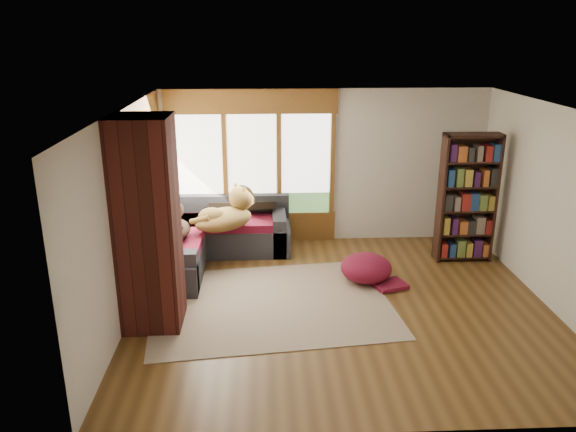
# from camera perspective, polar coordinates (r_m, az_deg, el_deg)

# --- Properties ---
(floor) EXTENTS (5.50, 5.50, 0.00)m
(floor) POSITION_cam_1_polar(r_m,az_deg,el_deg) (7.64, 5.41, -9.01)
(floor) COLOR #523516
(floor) RESTS_ON ground
(ceiling) EXTENTS (5.50, 5.50, 0.00)m
(ceiling) POSITION_cam_1_polar(r_m,az_deg,el_deg) (6.84, 6.08, 10.69)
(ceiling) COLOR white
(wall_back) EXTENTS (5.50, 0.04, 2.60)m
(wall_back) POSITION_cam_1_polar(r_m,az_deg,el_deg) (9.52, 3.61, 5.01)
(wall_back) COLOR silver
(wall_back) RESTS_ON ground
(wall_front) EXTENTS (5.50, 0.04, 2.60)m
(wall_front) POSITION_cam_1_polar(r_m,az_deg,el_deg) (4.86, 9.90, -8.99)
(wall_front) COLOR silver
(wall_front) RESTS_ON ground
(wall_left) EXTENTS (0.04, 5.00, 2.60)m
(wall_left) POSITION_cam_1_polar(r_m,az_deg,el_deg) (7.27, -16.26, -0.03)
(wall_left) COLOR silver
(wall_left) RESTS_ON ground
(wall_right) EXTENTS (0.04, 5.00, 2.60)m
(wall_right) POSITION_cam_1_polar(r_m,az_deg,el_deg) (8.00, 25.61, 0.54)
(wall_right) COLOR silver
(wall_right) RESTS_ON ground
(windows_back) EXTENTS (2.82, 0.10, 1.90)m
(windows_back) POSITION_cam_1_polar(r_m,az_deg,el_deg) (9.43, -3.66, 5.19)
(windows_back) COLOR brown
(windows_back) RESTS_ON wall_back
(windows_left) EXTENTS (0.10, 2.62, 1.90)m
(windows_left) POSITION_cam_1_polar(r_m,az_deg,el_deg) (8.37, -14.27, 2.92)
(windows_left) COLOR brown
(windows_left) RESTS_ON wall_left
(roller_blind) EXTENTS (0.03, 0.72, 0.90)m
(roller_blind) POSITION_cam_1_polar(r_m,az_deg,el_deg) (9.06, -13.28, 6.78)
(roller_blind) COLOR #74955D
(roller_blind) RESTS_ON wall_left
(brick_chimney) EXTENTS (0.70, 0.70, 2.60)m
(brick_chimney) POSITION_cam_1_polar(r_m,az_deg,el_deg) (6.87, -14.07, -0.92)
(brick_chimney) COLOR #471914
(brick_chimney) RESTS_ON ground
(sectional_sofa) EXTENTS (2.20, 2.20, 0.80)m
(sectional_sofa) POSITION_cam_1_polar(r_m,az_deg,el_deg) (9.04, -8.39, -2.52)
(sectional_sofa) COLOR #22232A
(sectional_sofa) RESTS_ON ground
(area_rug) EXTENTS (3.41, 2.76, 0.01)m
(area_rug) POSITION_cam_1_polar(r_m,az_deg,el_deg) (7.64, -1.70, -8.86)
(area_rug) COLOR beige
(area_rug) RESTS_ON ground
(bookshelf) EXTENTS (0.87, 0.29, 2.03)m
(bookshelf) POSITION_cam_1_polar(r_m,az_deg,el_deg) (9.13, 17.75, 1.71)
(bookshelf) COLOR black
(bookshelf) RESTS_ON ground
(pouf) EXTENTS (0.78, 0.78, 0.40)m
(pouf) POSITION_cam_1_polar(r_m,az_deg,el_deg) (8.29, 7.95, -5.17)
(pouf) COLOR maroon
(pouf) RESTS_ON area_rug
(dog_tan) EXTENTS (1.14, 1.08, 0.56)m
(dog_tan) POSITION_cam_1_polar(r_m,az_deg,el_deg) (8.67, -6.14, 0.27)
(dog_tan) COLOR brown
(dog_tan) RESTS_ON sectional_sofa
(dog_brindle) EXTENTS (0.56, 0.83, 0.43)m
(dog_brindle) POSITION_cam_1_polar(r_m,az_deg,el_deg) (8.49, -11.52, -0.90)
(dog_brindle) COLOR black
(dog_brindle) RESTS_ON sectional_sofa
(throw_pillows) EXTENTS (1.98, 1.68, 0.45)m
(throw_pillows) POSITION_cam_1_polar(r_m,az_deg,el_deg) (8.93, -7.93, 0.45)
(throw_pillows) COLOR black
(throw_pillows) RESTS_ON sectional_sofa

